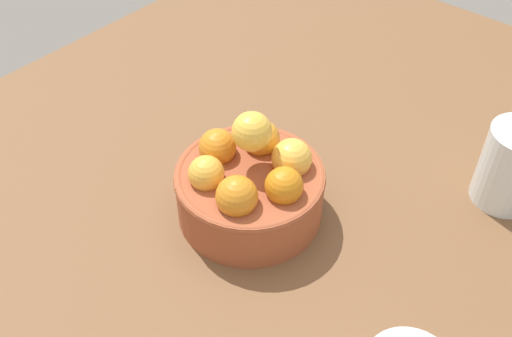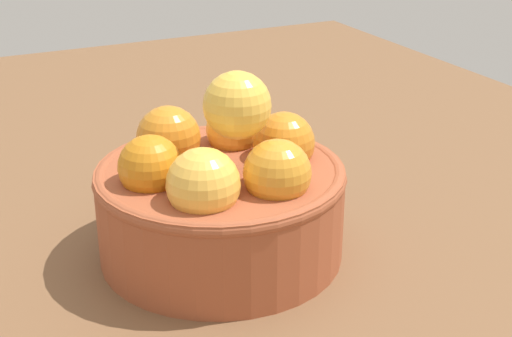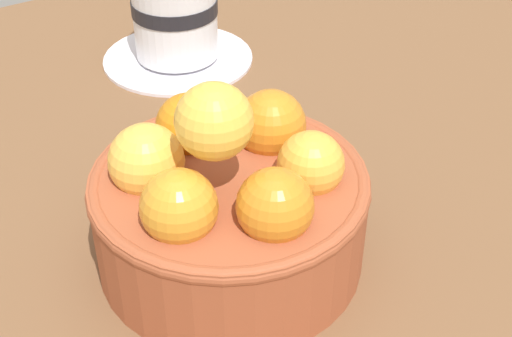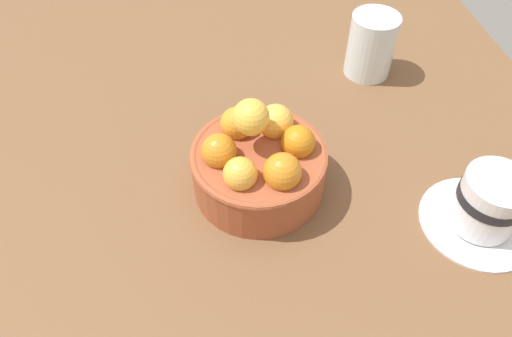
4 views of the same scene
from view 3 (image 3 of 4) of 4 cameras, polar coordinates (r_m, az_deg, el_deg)
The scene contains 3 objects.
ground_plane at distance 45.64cm, azimuth -1.94°, elevation -8.48°, with size 116.17×88.44×3.49cm, color brown.
terracotta_bowl at distance 41.59cm, azimuth -2.19°, elevation -2.60°, with size 16.04×16.04×12.59cm.
coffee_cup at distance 64.10cm, azimuth -6.36°, elevation 11.28°, with size 13.28×13.28×7.60cm.
Camera 3 is at (-16.53, -27.84, 30.42)cm, focal length 50.65 mm.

